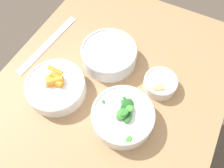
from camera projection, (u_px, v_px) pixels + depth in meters
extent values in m
plane|color=#4C4238|center=(111.00, 141.00, 1.39)|extent=(10.00, 10.00, 0.00)
cube|color=#99724C|center=(109.00, 89.00, 0.77)|extent=(0.99, 0.76, 0.03)
cube|color=olive|center=(198.00, 81.00, 1.21)|extent=(0.06, 0.06, 0.70)
cube|color=olive|center=(96.00, 40.00, 1.35)|extent=(0.06, 0.06, 0.70)
cylinder|color=white|center=(56.00, 87.00, 0.73)|extent=(0.20, 0.20, 0.05)
torus|color=white|center=(55.00, 84.00, 0.71)|extent=(0.20, 0.20, 0.01)
cylinder|color=orange|center=(66.00, 77.00, 0.73)|extent=(0.05, 0.05, 0.02)
cylinder|color=orange|center=(54.00, 84.00, 0.72)|extent=(0.05, 0.05, 0.02)
cylinder|color=orange|center=(59.00, 97.00, 0.70)|extent=(0.06, 0.05, 0.02)
cylinder|color=orange|center=(56.00, 72.00, 0.74)|extent=(0.02, 0.06, 0.02)
cylinder|color=orange|center=(58.00, 83.00, 0.72)|extent=(0.06, 0.04, 0.02)
cylinder|color=orange|center=(55.00, 85.00, 0.72)|extent=(0.03, 0.06, 0.02)
cylinder|color=orange|center=(55.00, 81.00, 0.70)|extent=(0.05, 0.05, 0.02)
cylinder|color=orange|center=(56.00, 77.00, 0.71)|extent=(0.02, 0.04, 0.02)
cylinder|color=orange|center=(55.00, 82.00, 0.71)|extent=(0.02, 0.06, 0.02)
cylinder|color=white|center=(123.00, 117.00, 0.68)|extent=(0.19, 0.19, 0.06)
torus|color=white|center=(123.00, 113.00, 0.65)|extent=(0.19, 0.19, 0.01)
ellipsoid|color=#2D7028|center=(123.00, 112.00, 0.64)|extent=(0.04, 0.05, 0.03)
ellipsoid|color=#4C933D|center=(130.00, 108.00, 0.65)|extent=(0.04, 0.03, 0.03)
ellipsoid|color=#235B23|center=(127.00, 107.00, 0.66)|extent=(0.06, 0.04, 0.03)
ellipsoid|color=#2D7028|center=(138.00, 128.00, 0.64)|extent=(0.05, 0.05, 0.02)
ellipsoid|color=#3D8433|center=(122.00, 115.00, 0.64)|extent=(0.05, 0.04, 0.03)
ellipsoid|color=#235B23|center=(126.00, 96.00, 0.69)|extent=(0.05, 0.05, 0.04)
ellipsoid|color=#2D7028|center=(127.00, 100.00, 0.68)|extent=(0.06, 0.05, 0.04)
ellipsoid|color=#3D8433|center=(125.00, 137.00, 0.63)|extent=(0.04, 0.06, 0.04)
ellipsoid|color=#235B23|center=(128.00, 116.00, 0.64)|extent=(0.05, 0.04, 0.03)
ellipsoid|color=#3D8433|center=(105.00, 114.00, 0.66)|extent=(0.05, 0.05, 0.02)
ellipsoid|color=#2D7028|center=(108.00, 101.00, 0.68)|extent=(0.06, 0.05, 0.04)
cylinder|color=silver|center=(109.00, 55.00, 0.79)|extent=(0.20, 0.20, 0.06)
torus|color=silver|center=(109.00, 50.00, 0.76)|extent=(0.20, 0.20, 0.01)
cylinder|color=brown|center=(109.00, 57.00, 0.80)|extent=(0.18, 0.18, 0.03)
ellipsoid|color=#8E5B3D|center=(102.00, 73.00, 0.74)|extent=(0.01, 0.01, 0.01)
ellipsoid|color=#AD7551|center=(95.00, 70.00, 0.74)|extent=(0.01, 0.01, 0.01)
ellipsoid|color=#AD7551|center=(122.00, 41.00, 0.81)|extent=(0.01, 0.01, 0.01)
ellipsoid|color=#8E5B3D|center=(93.00, 64.00, 0.75)|extent=(0.01, 0.01, 0.01)
ellipsoid|color=#AD7551|center=(112.00, 46.00, 0.79)|extent=(0.01, 0.01, 0.01)
ellipsoid|color=#A36B4C|center=(124.00, 59.00, 0.76)|extent=(0.01, 0.01, 0.01)
ellipsoid|color=#AD7551|center=(106.00, 51.00, 0.78)|extent=(0.01, 0.01, 0.01)
ellipsoid|color=#8E5B3D|center=(124.00, 63.00, 0.76)|extent=(0.01, 0.01, 0.01)
ellipsoid|color=#AD7551|center=(90.00, 46.00, 0.79)|extent=(0.01, 0.01, 0.01)
cylinder|color=tan|center=(99.00, 65.00, 0.75)|extent=(0.03, 0.03, 0.01)
cylinder|color=tan|center=(117.00, 49.00, 0.78)|extent=(0.03, 0.03, 0.01)
cylinder|color=beige|center=(114.00, 38.00, 0.81)|extent=(0.03, 0.03, 0.01)
cylinder|color=tan|center=(98.00, 39.00, 0.80)|extent=(0.03, 0.03, 0.01)
cylinder|color=silver|center=(160.00, 84.00, 0.75)|extent=(0.11, 0.11, 0.04)
torus|color=silver|center=(161.00, 81.00, 0.73)|extent=(0.11, 0.11, 0.01)
cube|color=tan|center=(160.00, 82.00, 0.74)|extent=(0.06, 0.06, 0.02)
cube|color=tan|center=(158.00, 84.00, 0.73)|extent=(0.06, 0.07, 0.01)
cube|color=tan|center=(155.00, 84.00, 0.73)|extent=(0.08, 0.07, 0.02)
cube|color=#EFB7C6|center=(48.00, 44.00, 0.85)|extent=(0.33, 0.06, 0.00)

